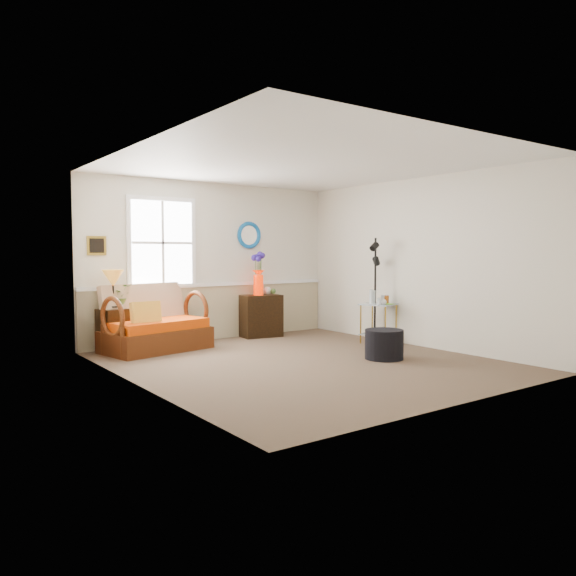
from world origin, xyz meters
TOP-DOWN VIEW (x-y plane):
  - floor at (0.00, 0.00)m, footprint 4.50×5.00m
  - ceiling at (0.00, 0.00)m, footprint 4.50×5.00m
  - walls at (0.00, 0.00)m, footprint 4.51×5.01m
  - wainscot at (0.00, 2.48)m, footprint 4.46×0.02m
  - chair_rail at (0.00, 2.47)m, footprint 4.46×0.04m
  - window at (-0.90, 2.47)m, footprint 1.14×0.06m
  - picture at (-1.92, 2.48)m, footprint 0.28×0.03m
  - mirror at (0.70, 2.48)m, footprint 0.47×0.07m
  - loveseat at (-1.22, 2.00)m, footprint 1.64×1.13m
  - throw_pillow at (-1.44, 1.82)m, footprint 0.43×0.13m
  - lamp_stand at (-1.79, 2.23)m, footprint 0.43×0.43m
  - table_lamp at (-1.77, 2.22)m, footprint 0.43×0.43m
  - potted_plant at (-1.66, 2.29)m, footprint 0.42×0.44m
  - cabinet at (0.79, 2.26)m, footprint 0.73×0.52m
  - flower_vase at (0.73, 2.23)m, footprint 0.24×0.24m
  - side_table at (1.95, 0.57)m, footprint 0.64×0.64m
  - tabletop_items at (1.95, 0.54)m, footprint 0.40×0.40m
  - floor_lamp at (1.98, 0.69)m, footprint 0.26×0.26m
  - ottoman at (1.03, -0.45)m, footprint 0.68×0.68m

SIDE VIEW (x-z plane):
  - floor at x=0.00m, z-range -0.01..0.01m
  - ottoman at x=1.03m, z-range 0.00..0.40m
  - side_table at x=1.95m, z-range 0.00..0.63m
  - lamp_stand at x=-1.79m, z-range 0.00..0.64m
  - cabinet at x=0.79m, z-range 0.00..0.72m
  - wainscot at x=0.00m, z-range 0.00..0.90m
  - loveseat at x=-1.22m, z-range 0.00..0.98m
  - throw_pillow at x=-1.44m, z-range 0.32..0.75m
  - tabletop_items at x=1.95m, z-range 0.63..0.86m
  - potted_plant at x=-1.66m, z-range 0.64..0.91m
  - floor_lamp at x=1.98m, z-range 0.00..1.68m
  - table_lamp at x=-1.77m, z-range 0.64..1.20m
  - chair_rail at x=0.00m, z-range 0.89..0.95m
  - flower_vase at x=0.73m, z-range 0.72..1.44m
  - walls at x=0.00m, z-range 0.00..2.60m
  - picture at x=-1.92m, z-range 1.41..1.69m
  - window at x=-0.90m, z-range 0.88..2.32m
  - mirror at x=0.70m, z-range 1.51..1.99m
  - ceiling at x=0.00m, z-range 2.60..2.60m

